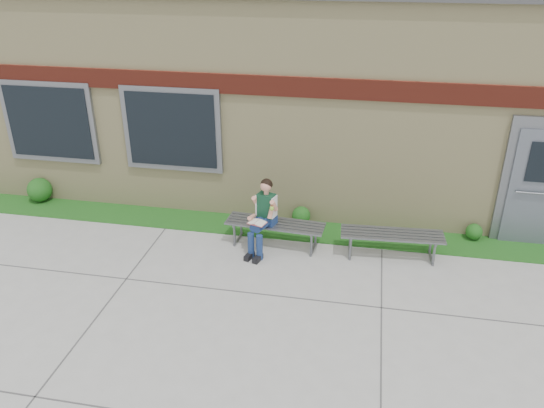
# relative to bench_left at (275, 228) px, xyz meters

# --- Properties ---
(ground) EXTENTS (80.00, 80.00, 0.00)m
(ground) POSITION_rel_bench_left_xyz_m (0.87, -2.00, -0.34)
(ground) COLOR #9E9E99
(ground) RESTS_ON ground
(grass_strip) EXTENTS (16.00, 0.80, 0.02)m
(grass_strip) POSITION_rel_bench_left_xyz_m (0.87, 0.60, -0.33)
(grass_strip) COLOR #165218
(grass_strip) RESTS_ON ground
(school_building) EXTENTS (16.20, 6.22, 4.20)m
(school_building) POSITION_rel_bench_left_xyz_m (0.87, 3.99, 1.76)
(school_building) COLOR beige
(school_building) RESTS_ON ground
(bench_left) EXTENTS (1.75, 0.60, 0.45)m
(bench_left) POSITION_rel_bench_left_xyz_m (0.00, 0.00, 0.00)
(bench_left) COLOR slate
(bench_left) RESTS_ON ground
(bench_right) EXTENTS (1.73, 0.57, 0.44)m
(bench_right) POSITION_rel_bench_left_xyz_m (2.00, 0.00, -0.00)
(bench_right) COLOR slate
(bench_right) RESTS_ON ground
(girl) EXTENTS (0.50, 0.81, 1.29)m
(girl) POSITION_rel_bench_left_xyz_m (-0.17, -0.19, 0.33)
(girl) COLOR navy
(girl) RESTS_ON ground
(shrub_west) EXTENTS (0.49, 0.49, 0.49)m
(shrub_west) POSITION_rel_bench_left_xyz_m (-5.09, 0.85, -0.08)
(shrub_west) COLOR #165218
(shrub_west) RESTS_ON grass_strip
(shrub_mid) EXTENTS (0.35, 0.35, 0.35)m
(shrub_mid) POSITION_rel_bench_left_xyz_m (0.35, 0.85, -0.15)
(shrub_mid) COLOR #165218
(shrub_mid) RESTS_ON grass_strip
(shrub_east) EXTENTS (0.29, 0.29, 0.29)m
(shrub_east) POSITION_rel_bench_left_xyz_m (3.48, 0.85, -0.18)
(shrub_east) COLOR #165218
(shrub_east) RESTS_ON grass_strip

